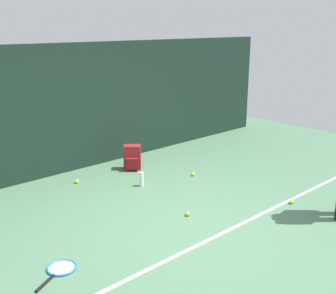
{
  "coord_description": "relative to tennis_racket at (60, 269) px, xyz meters",
  "views": [
    {
      "loc": [
        -3.48,
        -3.44,
        2.53
      ],
      "look_at": [
        0.0,
        0.4,
        1.0
      ],
      "focal_mm": 44.94,
      "sensor_mm": 36.0,
      "label": 1
    }
  ],
  "objects": [
    {
      "name": "ground_plane",
      "position": [
        1.7,
        -0.24,
        -0.01
      ],
      "size": [
        12.0,
        12.0,
        0.0
      ],
      "primitive_type": "plane",
      "color": "#4C7556"
    },
    {
      "name": "back_fence",
      "position": [
        1.7,
        2.76,
        1.1
      ],
      "size": [
        10.0,
        0.1,
        2.22
      ],
      "primitive_type": "cube",
      "color": "#192D23",
      "rests_on": "ground"
    },
    {
      "name": "court_line",
      "position": [
        1.7,
        -0.62,
        -0.01
      ],
      "size": [
        9.0,
        0.05,
        0.0
      ],
      "primitive_type": "cube",
      "color": "white",
      "rests_on": "ground"
    },
    {
      "name": "tennis_racket",
      "position": [
        0.0,
        0.0,
        0.0
      ],
      "size": [
        0.62,
        0.45,
        0.03
      ],
      "rotation": [
        0.0,
        0.0,
        0.5
      ],
      "color": "black",
      "rests_on": "ground"
    },
    {
      "name": "backpack",
      "position": [
        2.55,
        2.06,
        0.2
      ],
      "size": [
        0.38,
        0.38,
        0.44
      ],
      "rotation": [
        0.0,
        0.0,
        5.56
      ],
      "color": "maroon",
      "rests_on": "ground"
    },
    {
      "name": "tennis_ball_near_player",
      "position": [
        3.11,
        1.07,
        0.02
      ],
      "size": [
        0.07,
        0.07,
        0.07
      ],
      "primitive_type": "sphere",
      "color": "#CCE033",
      "rests_on": "ground"
    },
    {
      "name": "tennis_ball_by_fence",
      "position": [
        3.34,
        -0.71,
        0.02
      ],
      "size": [
        0.07,
        0.07,
        0.07
      ],
      "primitive_type": "sphere",
      "color": "#CCE033",
      "rests_on": "ground"
    },
    {
      "name": "tennis_ball_mid_court",
      "position": [
        1.93,
        0.02,
        0.02
      ],
      "size": [
        0.07,
        0.07,
        0.07
      ],
      "primitive_type": "sphere",
      "color": "#CCE033",
      "rests_on": "ground"
    },
    {
      "name": "tennis_ball_far_left",
      "position": [
        1.44,
        2.12,
        0.02
      ],
      "size": [
        0.07,
        0.07,
        0.07
      ],
      "primitive_type": "sphere",
      "color": "#CCE033",
      "rests_on": "ground"
    },
    {
      "name": "water_bottle",
      "position": [
        2.16,
        1.3,
        0.1
      ],
      "size": [
        0.07,
        0.07,
        0.23
      ],
      "primitive_type": "cylinder",
      "color": "white",
      "rests_on": "ground"
    }
  ]
}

